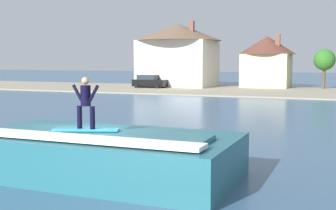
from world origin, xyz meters
TOP-DOWN VIEW (x-y plane):
  - ground_plane at (0.00, 0.00)m, footprint 260.00×260.00m
  - wave_crest at (0.78, -0.68)m, footprint 8.55×4.47m
  - surfboard at (0.39, -1.11)m, footprint 2.10×1.13m
  - surfer at (0.38, -1.07)m, footprint 0.98×0.32m
  - shoreline_bank at (0.00, 40.35)m, footprint 120.00×17.45m
  - car_near_shore at (-16.52, 40.92)m, footprint 4.51×2.13m
  - house_with_chimney at (-14.32, 45.87)m, footprint 12.15×12.15m
  - house_small_cottage at (-2.33, 48.26)m, footprint 7.71×7.71m
  - tree_tall_bare at (5.11, 47.38)m, footprint 2.72×2.72m

SIDE VIEW (x-z plane):
  - ground_plane at x=0.00m, z-range 0.00..0.00m
  - shoreline_bank at x=0.00m, z-range 0.00..0.15m
  - wave_crest at x=0.78m, z-range -0.04..1.49m
  - car_near_shore at x=-16.52m, z-range 0.02..1.88m
  - surfboard at x=0.39m, z-range 1.54..1.60m
  - surfer at x=0.38m, z-range 1.68..3.33m
  - tree_tall_bare at x=5.11m, z-range 1.19..6.39m
  - house_small_cottage at x=-2.33m, z-range 0.28..7.48m
  - house_with_chimney at x=-14.32m, z-range 0.49..9.56m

